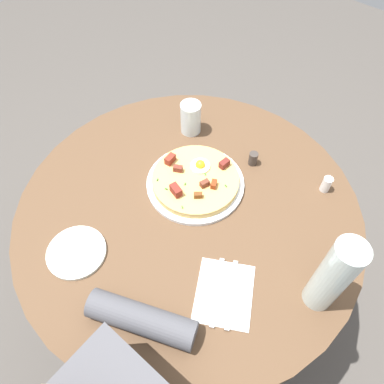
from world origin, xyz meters
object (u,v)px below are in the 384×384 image
object	(u,v)px
salt_shaker	(326,184)
pepper_shaker	(253,159)
bread_plate	(77,252)
fork	(217,291)
breakfast_pizza	(195,179)
knife	(231,294)
dining_table	(189,237)
pizza_plate	(195,183)
water_bottle	(333,275)
water_glass	(191,118)

from	to	relation	value
salt_shaker	pepper_shaker	distance (m)	0.23
bread_plate	fork	distance (m)	0.39
breakfast_pizza	knife	xyz separation A→B (m)	(0.21, 0.29, -0.02)
dining_table	fork	distance (m)	0.32
pizza_plate	water_bottle	bearing A→B (deg)	80.62
dining_table	water_bottle	world-z (taller)	water_bottle
knife	water_glass	size ratio (longest dim) A/B	1.62
dining_table	bread_plate	bearing A→B (deg)	-24.54
breakfast_pizza	water_glass	distance (m)	0.23
pizza_plate	knife	size ratio (longest dim) A/B	1.65
dining_table	water_glass	xyz separation A→B (m)	(-0.25, -0.20, 0.23)
water_glass	pepper_shaker	xyz separation A→B (m)	(-0.01, 0.25, -0.03)
breakfast_pizza	fork	world-z (taller)	breakfast_pizza
water_bottle	salt_shaker	xyz separation A→B (m)	(-0.31, -0.14, -0.10)
water_bottle	pepper_shaker	distance (m)	0.46
pepper_shaker	bread_plate	bearing A→B (deg)	-18.19
breakfast_pizza	pepper_shaker	xyz separation A→B (m)	(-0.18, 0.09, -0.00)
water_glass	pepper_shaker	size ratio (longest dim) A/B	2.47
dining_table	salt_shaker	xyz separation A→B (m)	(-0.31, 0.27, 0.20)
pizza_plate	fork	distance (m)	0.34
knife	water_bottle	size ratio (longest dim) A/B	0.69
pizza_plate	bread_plate	distance (m)	0.39
dining_table	breakfast_pizza	xyz separation A→B (m)	(-0.08, -0.04, 0.20)
fork	salt_shaker	distance (m)	0.46
pizza_plate	fork	bearing A→B (deg)	48.50
breakfast_pizza	water_bottle	bearing A→B (deg)	80.55
breakfast_pizza	water_bottle	xyz separation A→B (m)	(0.08, 0.46, 0.11)
knife	pepper_shaker	bearing A→B (deg)	178.47
water_bottle	knife	bearing A→B (deg)	-51.14
breakfast_pizza	water_glass	size ratio (longest dim) A/B	2.36
knife	pepper_shaker	xyz separation A→B (m)	(-0.39, -0.20, 0.02)
water_glass	breakfast_pizza	bearing A→B (deg)	43.13
bread_plate	salt_shaker	bearing A→B (deg)	146.28
pizza_plate	breakfast_pizza	size ratio (longest dim) A/B	1.13
pepper_shaker	water_bottle	bearing A→B (deg)	55.24
water_glass	salt_shaker	size ratio (longest dim) A/B	2.13
dining_table	pepper_shaker	bearing A→B (deg)	169.79
knife	dining_table	bearing A→B (deg)	-146.53
fork	knife	bearing A→B (deg)	90.00
pizza_plate	water_glass	size ratio (longest dim) A/B	2.67
water_bottle	pepper_shaker	bearing A→B (deg)	-124.76
pizza_plate	water_glass	bearing A→B (deg)	-136.82
water_glass	dining_table	bearing A→B (deg)	38.56
pizza_plate	knife	world-z (taller)	pizza_plate
pizza_plate	fork	size ratio (longest dim) A/B	1.65
water_bottle	pepper_shaker	size ratio (longest dim) A/B	5.77
breakfast_pizza	water_glass	bearing A→B (deg)	-136.87
breakfast_pizza	knife	bearing A→B (deg)	53.95
dining_table	knife	xyz separation A→B (m)	(0.13, 0.25, 0.18)
fork	water_glass	xyz separation A→B (m)	(-0.40, -0.42, 0.05)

